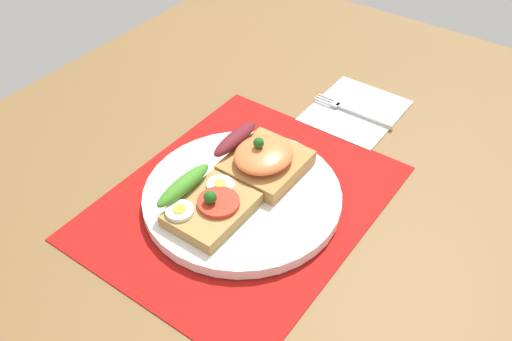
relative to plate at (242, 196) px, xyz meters
The scene contains 7 objects.
ground_plane 2.63cm from the plate, ahead, with size 120.00×90.00×3.20cm, color brown.
placemat 0.88cm from the plate, ahead, with size 38.08×30.70×0.30cm, color #A4110E.
plate is the anchor object (origin of this frame).
sandwich_egg_tomato 5.79cm from the plate, 164.34° to the left, with size 10.45×9.35×3.84cm.
sandwich_salmon 5.74cm from the plate, ahead, with size 10.18×10.67×5.50cm.
napkin 26.23cm from the plate, ahead, with size 14.85×12.62×0.60cm, color white.
fork 25.25cm from the plate, ahead, with size 1.62×13.13×0.32cm.
Camera 1 is at (-40.82, -31.41, 51.25)cm, focal length 39.60 mm.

